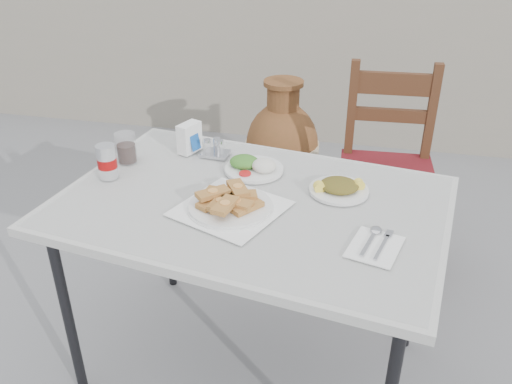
% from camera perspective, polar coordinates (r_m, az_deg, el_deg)
% --- Properties ---
extents(ground, '(80.00, 80.00, 0.00)m').
position_cam_1_polar(ground, '(2.36, -2.40, -17.85)').
color(ground, slate).
rests_on(ground, ground).
extents(cafe_table, '(1.43, 1.08, 0.80)m').
position_cam_1_polar(cafe_table, '(1.89, -0.50, -2.25)').
color(cafe_table, black).
rests_on(cafe_table, ground).
extents(pide_plate, '(0.41, 0.41, 0.07)m').
position_cam_1_polar(pide_plate, '(1.79, -2.72, -0.97)').
color(pide_plate, white).
rests_on(pide_plate, cafe_table).
extents(salad_rice_plate, '(0.22, 0.22, 0.06)m').
position_cam_1_polar(salad_rice_plate, '(2.04, -0.28, 2.78)').
color(salad_rice_plate, silver).
rests_on(salad_rice_plate, cafe_table).
extents(salad_chopped_plate, '(0.21, 0.21, 0.04)m').
position_cam_1_polar(salad_chopped_plate, '(1.92, 8.73, 0.50)').
color(salad_chopped_plate, silver).
rests_on(salad_chopped_plate, cafe_table).
extents(soda_can, '(0.07, 0.07, 0.13)m').
position_cam_1_polar(soda_can, '(2.05, -15.41, 3.12)').
color(soda_can, silver).
rests_on(soda_can, cafe_table).
extents(cola_glass, '(0.08, 0.08, 0.12)m').
position_cam_1_polar(cola_glass, '(2.16, -13.49, 4.40)').
color(cola_glass, white).
rests_on(cola_glass, cafe_table).
extents(napkin_holder, '(0.09, 0.11, 0.12)m').
position_cam_1_polar(napkin_holder, '(2.20, -7.02, 5.70)').
color(napkin_holder, white).
rests_on(napkin_holder, cafe_table).
extents(condiment_caddy, '(0.11, 0.09, 0.08)m').
position_cam_1_polar(condiment_caddy, '(2.17, -4.31, 4.48)').
color(condiment_caddy, silver).
rests_on(condiment_caddy, cafe_table).
extents(cutlery_napkin, '(0.18, 0.21, 0.01)m').
position_cam_1_polar(cutlery_napkin, '(1.66, 12.46, -5.34)').
color(cutlery_napkin, white).
rests_on(cutlery_napkin, cafe_table).
extents(chair, '(0.48, 0.48, 1.02)m').
position_cam_1_polar(chair, '(2.75, 13.60, 2.41)').
color(chair, '#3D1E10').
rests_on(chair, ground).
extents(terracotta_urn, '(0.45, 0.45, 0.78)m').
position_cam_1_polar(terracotta_urn, '(3.30, 2.75, 4.69)').
color(terracotta_urn, brown).
rests_on(terracotta_urn, ground).
extents(back_wall, '(6.00, 0.25, 1.20)m').
position_cam_1_polar(back_wall, '(4.23, 6.33, 13.53)').
color(back_wall, gray).
rests_on(back_wall, ground).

